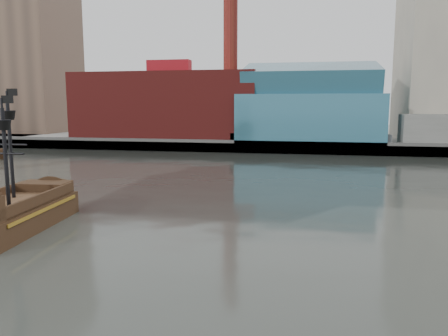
# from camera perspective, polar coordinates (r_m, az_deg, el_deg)

# --- Properties ---
(ground) EXTENTS (400.00, 400.00, 0.00)m
(ground) POSITION_cam_1_polar(r_m,az_deg,el_deg) (29.96, -10.08, -11.12)
(ground) COLOR #2B2E29
(ground) RESTS_ON ground
(promenade_far) EXTENTS (220.00, 60.00, 2.00)m
(promenade_far) POSITION_cam_1_polar(r_m,az_deg,el_deg) (119.06, 6.21, 3.96)
(promenade_far) COLOR slate
(promenade_far) RESTS_ON ground
(seawall) EXTENTS (220.00, 1.00, 2.60)m
(seawall) POSITION_cam_1_polar(r_m,az_deg,el_deg) (89.79, 4.52, 2.77)
(seawall) COLOR #4C4C49
(seawall) RESTS_ON ground
(skyline) EXTENTS (149.00, 45.00, 62.00)m
(skyline) POSITION_cam_1_polar(r_m,az_deg,el_deg) (111.92, 8.81, 15.72)
(skyline) COLOR brown
(skyline) RESTS_ON promenade_far
(pirate_ship) EXTENTS (6.10, 16.33, 11.98)m
(pirate_ship) POSITION_cam_1_polar(r_m,az_deg,el_deg) (38.57, -26.04, -5.77)
(pirate_ship) COLOR black
(pirate_ship) RESTS_ON ground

